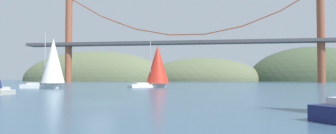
# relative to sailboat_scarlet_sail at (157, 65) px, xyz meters

# --- Properties ---
(ground_plane) EXTENTS (360.00, 360.00, 0.00)m
(ground_plane) POSITION_rel_sailboat_scarlet_sail_xyz_m (2.27, -39.36, -4.72)
(ground_plane) COLOR #385670
(headland_left) EXTENTS (84.54, 44.00, 33.47)m
(headland_left) POSITION_rel_sailboat_scarlet_sail_xyz_m (-52.73, 95.64, -4.72)
(headland_left) COLOR #5B6647
(headland_left) RESTS_ON ground_plane
(headland_center) EXTENTS (63.46, 44.00, 24.84)m
(headland_center) POSITION_rel_sailboat_scarlet_sail_xyz_m (7.27, 95.64, -4.72)
(headland_center) COLOR #5B6647
(headland_center) RESTS_ON ground_plane
(headland_right) EXTENTS (62.98, 44.00, 34.97)m
(headland_right) POSITION_rel_sailboat_scarlet_sail_xyz_m (62.27, 95.64, -4.72)
(headland_right) COLOR #425138
(headland_right) RESTS_ON ground_plane
(suspension_bridge) EXTENTS (137.95, 6.00, 36.69)m
(suspension_bridge) POSITION_rel_sailboat_scarlet_sail_xyz_m (2.27, 55.64, 12.28)
(suspension_bridge) COLOR brown
(suspension_bridge) RESTS_ON ground_plane
(sailboat_scarlet_sail) EXTENTS (9.34, 8.57, 10.08)m
(sailboat_scarlet_sail) POSITION_rel_sailboat_scarlet_sail_xyz_m (0.00, 0.00, 0.00)
(sailboat_scarlet_sail) COLOR white
(sailboat_scarlet_sail) RESTS_ON ground_plane
(sailboat_white_mainsail) EXTENTS (8.57, 4.85, 10.90)m
(sailboat_white_mainsail) POSITION_rel_sailboat_scarlet_sail_xyz_m (-18.95, -9.72, 0.33)
(sailboat_white_mainsail) COLOR white
(sailboat_white_mainsail) RESTS_ON ground_plane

